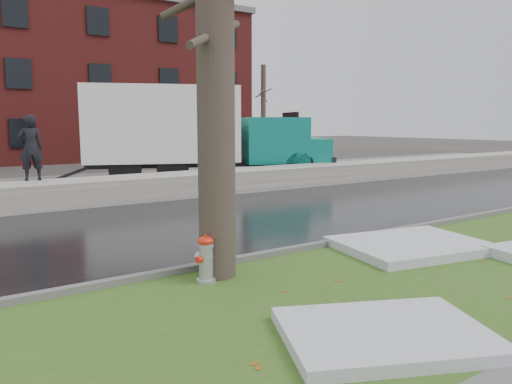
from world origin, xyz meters
TOP-DOWN VIEW (x-y plane):
  - ground at (0.00, 0.00)m, footprint 120.00×120.00m
  - verge at (0.00, -1.25)m, footprint 60.00×4.50m
  - road at (0.00, 4.50)m, footprint 60.00×7.00m
  - parking_lot at (0.00, 13.00)m, footprint 60.00×9.00m
  - curb at (0.00, 1.00)m, footprint 60.00×0.15m
  - snowbank at (0.00, 8.70)m, footprint 60.00×1.60m
  - brick_building at (2.00, 30.00)m, footprint 26.00×12.00m
  - bg_tree_right at (16.00, 24.00)m, footprint 1.40×1.62m
  - fire_hydrant at (-1.74, 0.36)m, footprint 0.36×0.33m
  - tree at (-1.43, 0.55)m, footprint 1.31×1.47m
  - box_truck at (4.26, 12.41)m, footprint 11.31×6.13m
  - worker at (-2.44, 9.30)m, footprint 0.70×0.48m
  - snow_patch_near at (2.35, -0.10)m, footprint 2.93×2.46m
  - snow_patch_far at (-1.08, -2.48)m, footprint 2.67×2.37m

SIDE VIEW (x-z plane):
  - ground at x=0.00m, z-range 0.00..0.00m
  - road at x=0.00m, z-range 0.00..0.03m
  - parking_lot at x=0.00m, z-range 0.00..0.03m
  - verge at x=0.00m, z-range 0.00..0.04m
  - curb at x=0.00m, z-range 0.00..0.14m
  - snow_patch_far at x=-1.08m, z-range 0.04..0.18m
  - snow_patch_near at x=2.35m, z-range 0.04..0.20m
  - snowbank at x=0.00m, z-range 0.00..0.75m
  - fire_hydrant at x=-1.74m, z-range 0.06..0.79m
  - worker at x=-2.44m, z-range 0.75..2.61m
  - box_truck at x=4.26m, z-range 0.11..3.94m
  - bg_tree_right at x=16.00m, z-range 0.08..6.58m
  - tree at x=-1.43m, z-range 0.07..7.12m
  - brick_building at x=2.00m, z-range 0.00..10.00m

